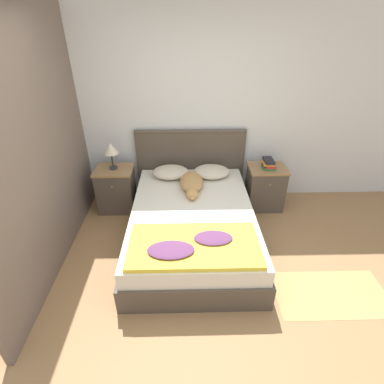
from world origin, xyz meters
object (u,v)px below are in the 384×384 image
at_px(bed, 192,225).
at_px(nightstand_left, 116,189).
at_px(pillow_right, 211,172).
at_px(pillow_left, 170,172).
at_px(dog, 192,183).
at_px(book_stack, 269,164).
at_px(nightstand_right, 265,187).
at_px(table_lamp, 111,149).

height_order(bed, nightstand_left, nightstand_left).
relative_size(bed, pillow_right, 4.23).
xyz_separation_m(pillow_left, dog, (0.28, -0.33, 0.01)).
bearing_deg(book_stack, dog, -165.32).
xyz_separation_m(nightstand_right, book_stack, (-0.00, -0.01, 0.37)).
xyz_separation_m(bed, pillow_right, (0.28, 0.80, 0.31)).
distance_m(pillow_right, table_lamp, 1.37).
bearing_deg(pillow_right, nightstand_left, -177.92).
relative_size(nightstand_left, pillow_right, 1.27).
height_order(nightstand_right, pillow_left, nightstand_right).
distance_m(nightstand_right, table_lamp, 2.16).
distance_m(bed, dog, 0.56).
bearing_deg(dog, bed, -90.31).
height_order(nightstand_right, book_stack, book_stack).
height_order(nightstand_right, dog, dog).
distance_m(pillow_left, dog, 0.44).
height_order(pillow_left, dog, dog).
bearing_deg(pillow_right, bed, -109.46).
xyz_separation_m(bed, nightstand_left, (-1.04, 0.75, 0.08)).
height_order(pillow_right, book_stack, book_stack).
distance_m(pillow_right, book_stack, 0.77).
bearing_deg(table_lamp, bed, -36.45).
bearing_deg(table_lamp, book_stack, -0.89).
relative_size(nightstand_right, dog, 0.88).
relative_size(nightstand_left, dog, 0.88).
relative_size(bed, pillow_left, 4.23).
distance_m(bed, pillow_left, 0.90).
bearing_deg(dog, book_stack, 14.68).
relative_size(nightstand_left, table_lamp, 1.75).
bearing_deg(nightstand_left, dog, -15.19).
height_order(pillow_left, table_lamp, table_lamp).
bearing_deg(book_stack, pillow_left, 177.43).
distance_m(book_stack, table_lamp, 2.09).
relative_size(bed, dog, 2.94).
xyz_separation_m(nightstand_right, pillow_left, (-1.32, 0.05, 0.23)).
relative_size(pillow_right, dog, 0.70).
bearing_deg(table_lamp, nightstand_left, -90.00).
bearing_deg(nightstand_left, nightstand_right, 0.00).
bearing_deg(book_stack, nightstand_left, 179.69).
relative_size(pillow_left, table_lamp, 1.38).
bearing_deg(pillow_left, book_stack, -2.57).
xyz_separation_m(nightstand_left, book_stack, (2.08, -0.01, 0.37)).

